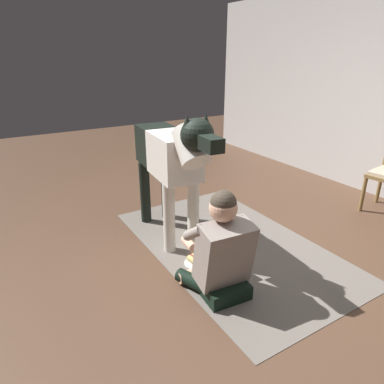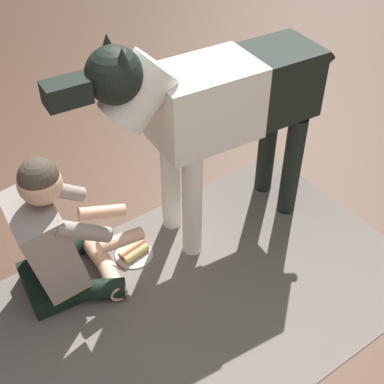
{
  "view_description": "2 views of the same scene",
  "coord_description": "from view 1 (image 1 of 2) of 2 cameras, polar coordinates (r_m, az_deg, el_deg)",
  "views": [
    {
      "loc": [
        2.04,
        -1.57,
        1.76
      ],
      "look_at": [
        -0.35,
        -0.12,
        0.63
      ],
      "focal_mm": 32.34,
      "sensor_mm": 36.0,
      "label": 1
    },
    {
      "loc": [
        0.75,
        1.72,
        2.3
      ],
      "look_at": [
        -0.43,
        0.07,
        0.54
      ],
      "focal_mm": 49.64,
      "sensor_mm": 36.0,
      "label": 2
    }
  ],
  "objects": [
    {
      "name": "ground_plane",
      "position": [
        3.12,
        5.36,
        -12.44
      ],
      "size": [
        13.04,
        13.04,
        0.0
      ],
      "primitive_type": "plane",
      "color": "brown"
    },
    {
      "name": "person_sitting_on_floor",
      "position": [
        2.67,
        4.78,
        -9.86
      ],
      "size": [
        0.67,
        0.58,
        0.86
      ],
      "color": "black",
      "rests_on": "ground"
    },
    {
      "name": "area_rug",
      "position": [
        3.46,
        6.43,
        -8.64
      ],
      "size": [
        2.42,
        1.46,
        0.01
      ],
      "primitive_type": "cube",
      "color": "slate",
      "rests_on": "ground"
    },
    {
      "name": "large_dog",
      "position": [
        3.24,
        -3.4,
        5.64
      ],
      "size": [
        1.64,
        0.43,
        1.33
      ],
      "color": "white",
      "rests_on": "ground"
    },
    {
      "name": "hot_dog_on_plate",
      "position": [
        3.15,
        0.71,
        -11.36
      ],
      "size": [
        0.22,
        0.22,
        0.06
      ],
      "color": "silver",
      "rests_on": "ground"
    }
  ]
}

